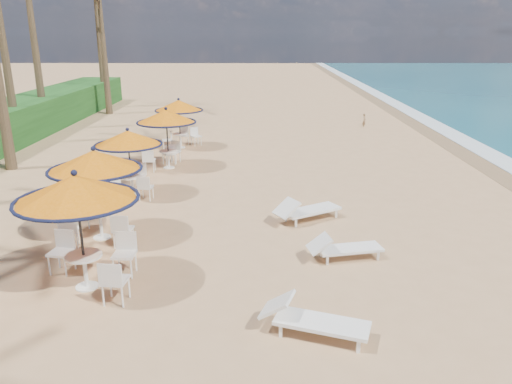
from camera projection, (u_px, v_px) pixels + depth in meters
ground at (304, 296)px, 10.33m from camera, size 160.00×160.00×0.00m
wetsand_band at (495, 170)px, 19.77m from camera, size 1.40×140.00×0.02m
station_0 at (80, 202)px, 10.13m from camera, size 2.50×2.50×2.61m
station_1 at (94, 172)px, 12.65m from camera, size 2.38×2.38×2.48m
station_2 at (129, 146)px, 16.13m from camera, size 2.20×2.26×2.29m
station_3 at (166, 124)px, 19.52m from camera, size 2.34×2.34×2.44m
station_4 at (179, 111)px, 23.04m from camera, size 2.24×2.24×2.33m
lounger_near at (311, 319)px, 8.91m from camera, size 2.05×1.21×0.70m
lounger_mid at (342, 247)px, 11.91m from camera, size 1.88×0.93×0.65m
lounger_far at (305, 210)px, 14.32m from camera, size 2.07×1.60×0.73m
person at (364, 120)px, 28.48m from camera, size 0.29×0.35×0.83m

